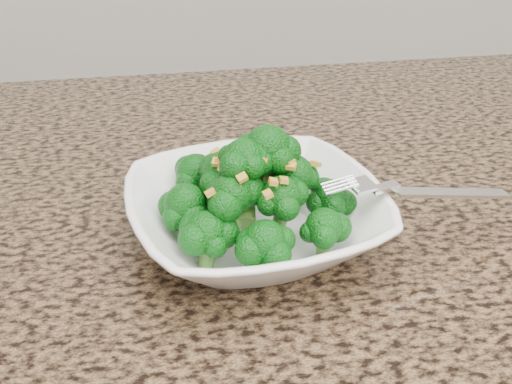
{
  "coord_description": "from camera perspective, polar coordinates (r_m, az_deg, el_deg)",
  "views": [
    {
      "loc": [
        -0.13,
        -0.08,
        1.2
      ],
      "look_at": [
        -0.05,
        0.37,
        0.95
      ],
      "focal_mm": 45.0,
      "sensor_mm": 36.0,
      "label": 1
    }
  ],
  "objects": [
    {
      "name": "broccoli_pile",
      "position": [
        0.5,
        -0.0,
        3.39
      ],
      "size": [
        0.18,
        0.18,
        0.07
      ],
      "primitive_type": null,
      "color": "#0A5B0E",
      "rests_on": "bowl"
    },
    {
      "name": "bowl",
      "position": [
        0.53,
        -0.0,
        -2.29
      ],
      "size": [
        0.24,
        0.24,
        0.05
      ],
      "primitive_type": "imported",
      "rotation": [
        0.0,
        0.0,
        0.15
      ],
      "color": "white",
      "rests_on": "granite_counter"
    },
    {
      "name": "garlic_topping",
      "position": [
        0.49,
        -0.0,
        7.17
      ],
      "size": [
        0.11,
        0.11,
        0.01
      ],
      "primitive_type": null,
      "color": "gold",
      "rests_on": "broccoli_pile"
    },
    {
      "name": "fork",
      "position": [
        0.52,
        11.81,
        0.46
      ],
      "size": [
        0.19,
        0.06,
        0.01
      ],
      "primitive_type": null,
      "rotation": [
        0.0,
        0.0,
        0.19
      ],
      "color": "silver",
      "rests_on": "bowl"
    },
    {
      "name": "granite_counter",
      "position": [
        0.51,
        6.96,
        -9.45
      ],
      "size": [
        1.64,
        1.04,
        0.03
      ],
      "primitive_type": "cube",
      "color": "brown",
      "rests_on": "cabinet"
    }
  ]
}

